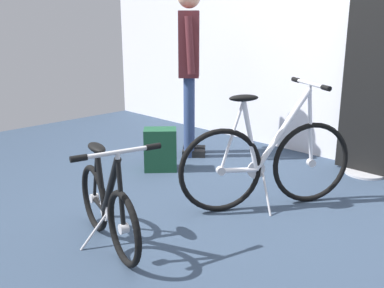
{
  "coord_description": "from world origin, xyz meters",
  "views": [
    {
      "loc": [
        2.07,
        -1.94,
        1.39
      ],
      "look_at": [
        -0.04,
        0.14,
        0.55
      ],
      "focal_mm": 41.13,
      "sensor_mm": 36.0,
      "label": 1
    }
  ],
  "objects_px": {
    "floor_banner_stand": "(373,97)",
    "folding_bike_foreground": "(107,205)",
    "display_bike_left": "(267,161)",
    "backpack_on_floor": "(160,150)",
    "visitor_near_wall": "(189,61)"
  },
  "relations": [
    {
      "from": "visitor_near_wall",
      "to": "backpack_on_floor",
      "type": "height_order",
      "value": "visitor_near_wall"
    },
    {
      "from": "display_bike_left",
      "to": "backpack_on_floor",
      "type": "bearing_deg",
      "value": -179.47
    },
    {
      "from": "folding_bike_foreground",
      "to": "visitor_near_wall",
      "type": "height_order",
      "value": "visitor_near_wall"
    },
    {
      "from": "floor_banner_stand",
      "to": "folding_bike_foreground",
      "type": "distance_m",
      "value": 2.57
    },
    {
      "from": "floor_banner_stand",
      "to": "backpack_on_floor",
      "type": "bearing_deg",
      "value": -138.44
    },
    {
      "from": "folding_bike_foreground",
      "to": "backpack_on_floor",
      "type": "bearing_deg",
      "value": 126.55
    },
    {
      "from": "display_bike_left",
      "to": "visitor_near_wall",
      "type": "distance_m",
      "value": 1.61
    },
    {
      "from": "folding_bike_foreground",
      "to": "display_bike_left",
      "type": "bearing_deg",
      "value": 74.47
    },
    {
      "from": "floor_banner_stand",
      "to": "folding_bike_foreground",
      "type": "height_order",
      "value": "floor_banner_stand"
    },
    {
      "from": "floor_banner_stand",
      "to": "visitor_near_wall",
      "type": "xyz_separation_m",
      "value": [
        -1.59,
        -0.74,
        0.27
      ]
    },
    {
      "from": "visitor_near_wall",
      "to": "floor_banner_stand",
      "type": "bearing_deg",
      "value": 24.78
    },
    {
      "from": "floor_banner_stand",
      "to": "backpack_on_floor",
      "type": "height_order",
      "value": "floor_banner_stand"
    },
    {
      "from": "floor_banner_stand",
      "to": "backpack_on_floor",
      "type": "relative_size",
      "value": 4.04
    },
    {
      "from": "folding_bike_foreground",
      "to": "visitor_near_wall",
      "type": "xyz_separation_m",
      "value": [
        -1.04,
        1.74,
        0.72
      ]
    },
    {
      "from": "display_bike_left",
      "to": "folding_bike_foreground",
      "type": "bearing_deg",
      "value": -105.53
    }
  ]
}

